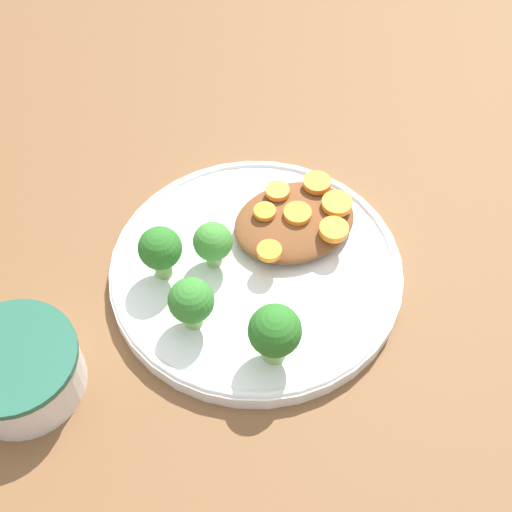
{
  "coord_description": "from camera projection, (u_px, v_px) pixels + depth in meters",
  "views": [
    {
      "loc": [
        0.33,
        -0.16,
        0.52
      ],
      "look_at": [
        0.0,
        0.0,
        0.03
      ],
      "focal_mm": 50.0,
      "sensor_mm": 36.0,
      "label": 1
    }
  ],
  "objects": [
    {
      "name": "carrot_slice_4",
      "position": [
        278.0,
        191.0,
        0.64
      ],
      "size": [
        0.02,
        0.02,
        0.01
      ],
      "primitive_type": "cylinder",
      "color": "orange",
      "rests_on": "stew_mound"
    },
    {
      "name": "carrot_slice_3",
      "position": [
        269.0,
        251.0,
        0.6
      ],
      "size": [
        0.02,
        0.02,
        0.01
      ],
      "primitive_type": "cylinder",
      "color": "orange",
      "rests_on": "stew_mound"
    },
    {
      "name": "stew_mound",
      "position": [
        294.0,
        222.0,
        0.64
      ],
      "size": [
        0.09,
        0.11,
        0.02
      ],
      "primitive_type": "ellipsoid",
      "color": "brown",
      "rests_on": "plate"
    },
    {
      "name": "carrot_slice_5",
      "position": [
        317.0,
        183.0,
        0.65
      ],
      "size": [
        0.03,
        0.03,
        0.01
      ],
      "primitive_type": "cylinder",
      "color": "orange",
      "rests_on": "stew_mound"
    },
    {
      "name": "carrot_slice_0",
      "position": [
        298.0,
        213.0,
        0.63
      ],
      "size": [
        0.02,
        0.02,
        0.01
      ],
      "primitive_type": "cylinder",
      "color": "orange",
      "rests_on": "stew_mound"
    },
    {
      "name": "carrot_slice_1",
      "position": [
        334.0,
        230.0,
        0.62
      ],
      "size": [
        0.03,
        0.03,
        0.01
      ],
      "primitive_type": "cylinder",
      "color": "orange",
      "rests_on": "stew_mound"
    },
    {
      "name": "carrot_slice_6",
      "position": [
        337.0,
        203.0,
        0.63
      ],
      "size": [
        0.03,
        0.03,
        0.01
      ],
      "primitive_type": "cylinder",
      "color": "orange",
      "rests_on": "stew_mound"
    },
    {
      "name": "ground_plane",
      "position": [
        256.0,
        276.0,
        0.63
      ],
      "size": [
        4.0,
        4.0,
        0.0
      ],
      "primitive_type": "plane",
      "color": "brown"
    },
    {
      "name": "broccoli_floret_0",
      "position": [
        275.0,
        332.0,
        0.54
      ],
      "size": [
        0.04,
        0.04,
        0.06
      ],
      "color": "#7FA85B",
      "rests_on": "plate"
    },
    {
      "name": "broccoli_floret_1",
      "position": [
        191.0,
        302.0,
        0.56
      ],
      "size": [
        0.04,
        0.04,
        0.05
      ],
      "color": "#7FA85B",
      "rests_on": "plate"
    },
    {
      "name": "carrot_slice_2",
      "position": [
        265.0,
        211.0,
        0.63
      ],
      "size": [
        0.02,
        0.02,
        0.0
      ],
      "primitive_type": "cylinder",
      "color": "orange",
      "rests_on": "stew_mound"
    },
    {
      "name": "plate",
      "position": [
        256.0,
        270.0,
        0.63
      ],
      "size": [
        0.26,
        0.26,
        0.02
      ],
      "color": "white",
      "rests_on": "ground_plane"
    },
    {
      "name": "broccoli_floret_3",
      "position": [
        160.0,
        250.0,
        0.59
      ],
      "size": [
        0.04,
        0.04,
        0.05
      ],
      "color": "#759E51",
      "rests_on": "plate"
    },
    {
      "name": "broccoli_floret_2",
      "position": [
        213.0,
        243.0,
        0.6
      ],
      "size": [
        0.03,
        0.03,
        0.05
      ],
      "color": "#7FA85B",
      "rests_on": "plate"
    },
    {
      "name": "dip_bowl",
      "position": [
        17.0,
        368.0,
        0.55
      ],
      "size": [
        0.1,
        0.1,
        0.05
      ],
      "color": "silver",
      "rests_on": "ground_plane"
    }
  ]
}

